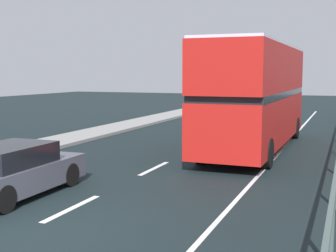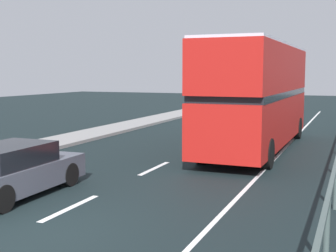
% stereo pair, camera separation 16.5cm
% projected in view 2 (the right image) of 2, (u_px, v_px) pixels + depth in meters
% --- Properties ---
extents(ground_plane, '(74.03, 120.00, 0.10)m').
position_uv_depth(ground_plane, '(26.00, 231.00, 9.23)').
color(ground_plane, black).
extents(lane_paint_markings, '(3.50, 46.00, 0.01)m').
position_uv_depth(lane_paint_markings, '(234.00, 159.00, 16.67)').
color(lane_paint_markings, silver).
rests_on(lane_paint_markings, ground).
extents(double_decker_bus_red, '(2.63, 10.58, 4.24)m').
position_uv_depth(double_decker_bus_red, '(258.00, 94.00, 18.59)').
color(double_decker_bus_red, red).
rests_on(double_decker_bus_red, ground).
extents(hatchback_car_near, '(1.79, 4.08, 1.32)m').
position_uv_depth(hatchback_car_near, '(12.00, 171.00, 11.68)').
color(hatchback_car_near, '#464A56').
rests_on(hatchback_car_near, ground).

